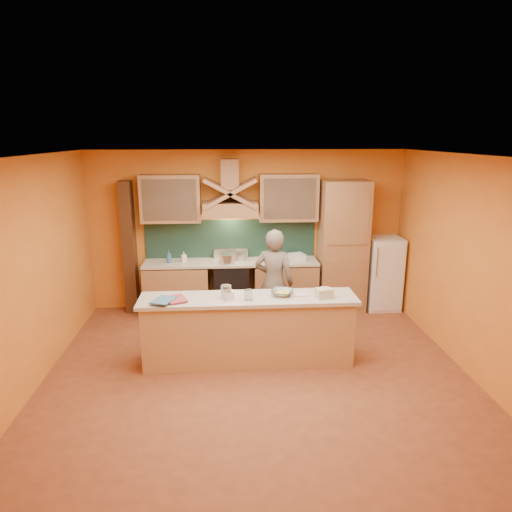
{
  "coord_description": "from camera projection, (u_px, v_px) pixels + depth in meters",
  "views": [
    {
      "loc": [
        -0.39,
        -5.42,
        3.03
      ],
      "look_at": [
        0.05,
        0.9,
        1.35
      ],
      "focal_mm": 32.0,
      "sensor_mm": 36.0,
      "label": 1
    }
  ],
  "objects": [
    {
      "name": "floor",
      "position": [
        257.0,
        372.0,
        6.03
      ],
      "size": [
        5.5,
        5.0,
        0.01
      ],
      "primitive_type": "cube",
      "color": "brown",
      "rests_on": "ground"
    },
    {
      "name": "ceiling",
      "position": [
        257.0,
        156.0,
        5.31
      ],
      "size": [
        5.5,
        5.0,
        0.01
      ],
      "primitive_type": "cube",
      "color": "white",
      "rests_on": "wall_back"
    },
    {
      "name": "wall_back",
      "position": [
        247.0,
        230.0,
        8.08
      ],
      "size": [
        5.5,
        0.02,
        2.8
      ],
      "primitive_type": "cube",
      "color": "orange",
      "rests_on": "floor"
    },
    {
      "name": "wall_front",
      "position": [
        282.0,
        370.0,
        3.26
      ],
      "size": [
        5.5,
        0.02,
        2.8
      ],
      "primitive_type": "cube",
      "color": "orange",
      "rests_on": "floor"
    },
    {
      "name": "wall_left",
      "position": [
        30.0,
        275.0,
        5.49
      ],
      "size": [
        0.02,
        5.0,
        2.8
      ],
      "primitive_type": "cube",
      "color": "orange",
      "rests_on": "floor"
    },
    {
      "name": "wall_right",
      "position": [
        471.0,
        266.0,
        5.85
      ],
      "size": [
        0.02,
        5.0,
        2.8
      ],
      "primitive_type": "cube",
      "color": "orange",
      "rests_on": "floor"
    },
    {
      "name": "base_cabinet_left",
      "position": [
        177.0,
        289.0,
        7.96
      ],
      "size": [
        1.1,
        0.6,
        0.86
      ],
      "primitive_type": "cube",
      "color": "#A3734A",
      "rests_on": "floor"
    },
    {
      "name": "base_cabinet_right",
      "position": [
        285.0,
        287.0,
        8.09
      ],
      "size": [
        1.1,
        0.6,
        0.86
      ],
      "primitive_type": "cube",
      "color": "#A3734A",
      "rests_on": "floor"
    },
    {
      "name": "counter_top",
      "position": [
        231.0,
        262.0,
        7.9
      ],
      "size": [
        3.0,
        0.62,
        0.04
      ],
      "primitive_type": "cube",
      "color": "beige",
      "rests_on": "base_cabinet_left"
    },
    {
      "name": "stove",
      "position": [
        231.0,
        287.0,
        8.02
      ],
      "size": [
        0.6,
        0.58,
        0.9
      ],
      "primitive_type": "cube",
      "color": "black",
      "rests_on": "floor"
    },
    {
      "name": "backsplash",
      "position": [
        231.0,
        239.0,
        8.09
      ],
      "size": [
        3.0,
        0.03,
        0.7
      ],
      "primitive_type": "cube",
      "color": "#17332B",
      "rests_on": "wall_back"
    },
    {
      "name": "range_hood",
      "position": [
        230.0,
        209.0,
        7.72
      ],
      "size": [
        0.92,
        0.5,
        0.24
      ],
      "primitive_type": "cube",
      "color": "#A3734A",
      "rests_on": "wall_back"
    },
    {
      "name": "hood_chimney",
      "position": [
        230.0,
        174.0,
        7.66
      ],
      "size": [
        0.3,
        0.3,
        0.5
      ],
      "primitive_type": "cube",
      "color": "#A3734A",
      "rests_on": "wall_back"
    },
    {
      "name": "upper_cabinet_left",
      "position": [
        171.0,
        199.0,
        7.68
      ],
      "size": [
        1.0,
        0.35,
        0.8
      ],
      "primitive_type": "cube",
      "color": "#A3734A",
      "rests_on": "wall_back"
    },
    {
      "name": "upper_cabinet_right",
      "position": [
        288.0,
        197.0,
        7.81
      ],
      "size": [
        1.0,
        0.35,
        0.8
      ],
      "primitive_type": "cube",
      "color": "#A3734A",
      "rests_on": "wall_back"
    },
    {
      "name": "pantry_column",
      "position": [
        342.0,
        246.0,
        7.97
      ],
      "size": [
        0.8,
        0.6,
        2.3
      ],
      "primitive_type": "cube",
      "color": "#A3734A",
      "rests_on": "floor"
    },
    {
      "name": "fridge",
      "position": [
        382.0,
        273.0,
        8.14
      ],
      "size": [
        0.58,
        0.6,
        1.3
      ],
      "primitive_type": "cube",
      "color": "white",
      "rests_on": "floor"
    },
    {
      "name": "trim_column_left",
      "position": [
        129.0,
        248.0,
        7.87
      ],
      "size": [
        0.2,
        0.3,
        2.3
      ],
      "primitive_type": "cube",
      "color": "#472816",
      "rests_on": "floor"
    },
    {
      "name": "island_body",
      "position": [
        248.0,
        332.0,
        6.2
      ],
      "size": [
        2.8,
        0.55,
        0.88
      ],
      "primitive_type": "cube",
      "color": "tan",
      "rests_on": "floor"
    },
    {
      "name": "island_top",
      "position": [
        248.0,
        299.0,
        6.08
      ],
      "size": [
        2.9,
        0.62,
        0.05
      ],
      "primitive_type": "cube",
      "color": "beige",
      "rests_on": "island_body"
    },
    {
      "name": "person",
      "position": [
        274.0,
        283.0,
        7.01
      ],
      "size": [
        0.71,
        0.59,
        1.68
      ],
      "primitive_type": "imported",
      "rotation": [
        0.0,
        0.0,
        2.79
      ],
      "color": "#70665B",
      "rests_on": "floor"
    },
    {
      "name": "pot_large",
      "position": [
        227.0,
        259.0,
        7.75
      ],
      "size": [
        0.28,
        0.28,
        0.18
      ],
      "primitive_type": "cylinder",
      "rotation": [
        0.0,
        0.0,
        0.13
      ],
      "color": "#B1B1B8",
      "rests_on": "stove"
    },
    {
      "name": "pot_small",
      "position": [
        240.0,
        257.0,
        7.96
      ],
      "size": [
        0.22,
        0.22,
        0.15
      ],
      "primitive_type": "cylinder",
      "rotation": [
        0.0,
        0.0,
        -0.15
      ],
      "color": "silver",
      "rests_on": "stove"
    },
    {
      "name": "soap_bottle_a",
      "position": [
        184.0,
        257.0,
        7.85
      ],
      "size": [
        0.1,
        0.1,
        0.18
      ],
      "primitive_type": "imported",
      "rotation": [
        0.0,
        0.0,
        0.36
      ],
      "color": "white",
      "rests_on": "counter_top"
    },
    {
      "name": "soap_bottle_b",
      "position": [
        169.0,
        256.0,
        7.77
      ],
      "size": [
        0.11,
        0.11,
        0.23
      ],
      "primitive_type": "imported",
      "rotation": [
        0.0,
        0.0,
        0.38
      ],
      "color": "#346290",
      "rests_on": "counter_top"
    },
    {
      "name": "bowl_back",
      "position": [
        282.0,
        259.0,
        7.9
      ],
      "size": [
        0.29,
        0.29,
        0.07
      ],
      "primitive_type": "imported",
      "rotation": [
        0.0,
        0.0,
        -0.37
      ],
      "color": "silver",
      "rests_on": "counter_top"
    },
    {
      "name": "dish_rack",
      "position": [
        296.0,
        257.0,
        7.97
      ],
      "size": [
        0.35,
        0.32,
        0.11
      ],
      "primitive_type": "cube",
      "rotation": [
        0.0,
        0.0,
        0.33
      ],
      "color": "white",
      "rests_on": "counter_top"
    },
    {
      "name": "book_lower",
      "position": [
        167.0,
        301.0,
        5.89
      ],
      "size": [
        0.34,
        0.39,
        0.03
      ],
      "primitive_type": "imported",
      "rotation": [
        0.0,
        0.0,
        0.38
      ],
      "color": "#A53B41",
      "rests_on": "island_top"
    },
    {
      "name": "book_upper",
      "position": [
        155.0,
        299.0,
        5.88
      ],
      "size": [
        0.34,
        0.39,
        0.02
      ],
      "primitive_type": "imported",
      "rotation": [
        0.0,
        0.0,
        -0.37
      ],
      "color": "teal",
      "rests_on": "island_top"
    },
    {
      "name": "jar_large",
      "position": [
        226.0,
        292.0,
        6.02
      ],
      "size": [
        0.14,
        0.14,
        0.17
      ],
      "primitive_type": "cylinder",
      "rotation": [
        0.0,
        0.0,
        -0.04
      ],
      "color": "white",
      "rests_on": "island_top"
    },
    {
      "name": "jar_small",
      "position": [
        248.0,
        295.0,
        5.95
      ],
      "size": [
        0.11,
        0.11,
        0.14
      ],
      "primitive_type": "cylinder",
      "rotation": [
        0.0,
        0.0,
        -0.0
      ],
      "color": "silver",
      "rests_on": "island_top"
    },
    {
      "name": "kitchen_scale",
      "position": [
        228.0,
        295.0,
        5.98
      ],
      "size": [
        0.17,
        0.17,
        0.11
      ],
      "primitive_type": "cube",
      "rotation": [
        0.0,
        0.0,
        0.42
      ],
      "color": "silver",
      "rests_on": "island_top"
    },
    {
      "name": "mixing_bowl",
      "position": [
        282.0,
        293.0,
        6.13
      ],
      "size": [
        0.38,
        0.38,
        0.07
      ],
      "primitive_type": "imported",
      "rotation": [
        0.0,
        0.0,
        -0.35
      ],
      "color": "white",
      "rests_on": "island_top"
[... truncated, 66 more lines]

